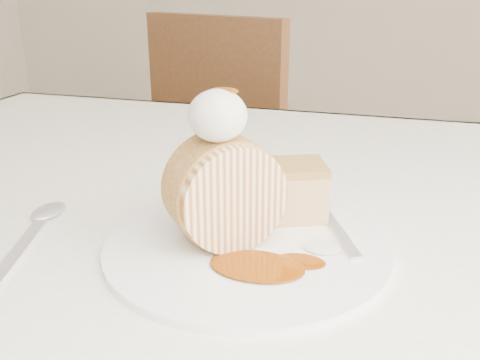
# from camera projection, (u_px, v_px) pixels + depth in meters

# --- Properties ---
(table) EXTENTS (1.40, 0.90, 0.75)m
(table) POSITION_uv_depth(u_px,v_px,m) (280.00, 266.00, 0.67)
(table) COLOR silver
(table) RESTS_ON ground
(chair_far) EXTENTS (0.54, 0.54, 0.90)m
(chair_far) POSITION_uv_depth(u_px,v_px,m) (237.00, 150.00, 1.58)
(chair_far) COLOR brown
(chair_far) RESTS_ON ground
(plate) EXTENTS (0.36, 0.36, 0.01)m
(plate) POSITION_uv_depth(u_px,v_px,m) (247.00, 245.00, 0.53)
(plate) COLOR white
(plate) RESTS_ON table
(roulade_slice) EXTENTS (0.12, 0.11, 0.10)m
(roulade_slice) POSITION_uv_depth(u_px,v_px,m) (225.00, 192.00, 0.51)
(roulade_slice) COLOR beige
(roulade_slice) RESTS_ON plate
(cake_chunk) EXTENTS (0.08, 0.08, 0.05)m
(cake_chunk) POSITION_uv_depth(u_px,v_px,m) (295.00, 193.00, 0.57)
(cake_chunk) COLOR tan
(cake_chunk) RESTS_ON plate
(whipped_cream) EXTENTS (0.05, 0.05, 0.05)m
(whipped_cream) POSITION_uv_depth(u_px,v_px,m) (218.00, 116.00, 0.48)
(whipped_cream) COLOR white
(whipped_cream) RESTS_ON roulade_slice
(caramel_drizzle) EXTENTS (0.03, 0.02, 0.01)m
(caramel_drizzle) POSITION_uv_depth(u_px,v_px,m) (224.00, 84.00, 0.47)
(caramel_drizzle) COLOR #723004
(caramel_drizzle) RESTS_ON whipped_cream
(caramel_pool) EXTENTS (0.10, 0.08, 0.00)m
(caramel_pool) POSITION_uv_depth(u_px,v_px,m) (257.00, 266.00, 0.48)
(caramel_pool) COLOR #723004
(caramel_pool) RESTS_ON plate
(fork) EXTENTS (0.09, 0.16, 0.00)m
(fork) POSITION_uv_depth(u_px,v_px,m) (337.00, 230.00, 0.54)
(fork) COLOR silver
(fork) RESTS_ON plate
(spoon) EXTENTS (0.08, 0.18, 0.00)m
(spoon) POSITION_uv_depth(u_px,v_px,m) (17.00, 254.00, 0.51)
(spoon) COLOR silver
(spoon) RESTS_ON table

